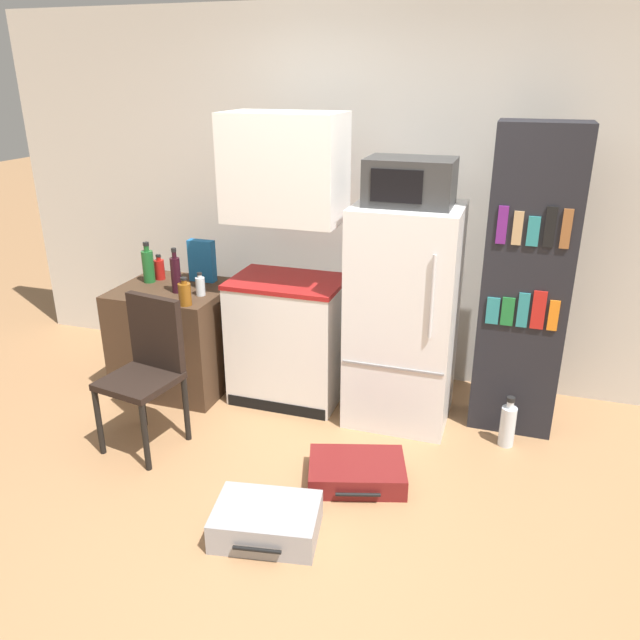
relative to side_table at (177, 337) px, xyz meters
name	(u,v)px	position (x,y,z in m)	size (l,w,h in m)	color
ground_plane	(287,531)	(1.32, -1.26, -0.38)	(24.00, 24.00, 0.00)	#A3754C
wall_back	(411,203)	(1.52, 0.74, 0.93)	(6.40, 0.10, 2.61)	beige
side_table	(177,337)	(0.00, 0.00, 0.00)	(0.76, 0.68, 0.75)	#422D1E
kitchen_hutch	(287,276)	(0.83, 0.08, 0.52)	(0.75, 0.53, 1.94)	white
refrigerator	(403,317)	(1.63, 0.06, 0.34)	(0.65, 0.59, 1.43)	white
microwave	(410,182)	(1.63, 0.06, 1.19)	(0.51, 0.36, 0.27)	#333333
bookshelf	(526,285)	(2.35, 0.19, 0.58)	(0.51, 0.32, 1.91)	black
bottle_amber_beer	(185,294)	(0.26, -0.28, 0.46)	(0.08, 0.08, 0.19)	brown
bottle_clear_short	(200,286)	(0.27, -0.08, 0.44)	(0.06, 0.06, 0.16)	silver
bottle_green_tall	(148,265)	(-0.22, 0.06, 0.50)	(0.08, 0.08, 0.29)	#1E6028
bottle_ketchup_red	(160,269)	(-0.18, 0.15, 0.45)	(0.07, 0.07, 0.18)	#AD1914
bottle_wine_dark	(176,274)	(0.08, -0.07, 0.51)	(0.07, 0.07, 0.31)	black
cereal_box	(202,261)	(0.13, 0.21, 0.53)	(0.19, 0.07, 0.30)	#1E66A8
chair	(148,361)	(0.23, -0.72, 0.17)	(0.46, 0.47, 0.93)	black
suitcase_large_flat	(266,521)	(1.24, -1.31, -0.30)	(0.57, 0.45, 0.16)	#99999E
suitcase_small_flat	(357,472)	(1.55, -0.75, -0.31)	(0.62, 0.51, 0.13)	maroon
water_bottle_front	(508,425)	(2.34, -0.10, -0.24)	(0.09, 0.09, 0.33)	silver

